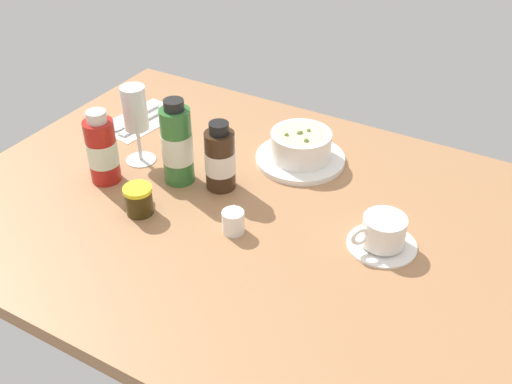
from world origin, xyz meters
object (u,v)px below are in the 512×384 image
Objects in this scene: creamer_jug at (233,221)px; wine_glass at (135,113)px; cutlery_setting at (140,120)px; porridge_bowl at (301,148)px; jam_jar at (139,200)px; sauce_bottle_green at (177,145)px; coffee_cup at (383,233)px; sauce_bottle_red at (102,150)px; sauce_bottle_brown at (220,159)px.

wine_glass is at bearing -19.70° from creamer_jug.
creamer_jug is at bearing 149.51° from cutlery_setting.
porridge_bowl is 3.36× the size of jam_jar.
sauce_bottle_green is at bearing -90.31° from jam_jar.
coffee_cup is 26.73cm from creamer_jug.
wine_glass is 10.46cm from sauce_bottle_red.
cutlery_setting is 3.64× the size of jam_jar.
sauce_bottle_green is at bearing -150.45° from sauce_bottle_red.
sauce_bottle_brown reaches higher than cutlery_setting.
sauce_bottle_green is (18.27, 18.59, 4.90)cm from porridge_bowl.
sauce_bottle_brown is at bearing 59.47° from porridge_bowl.
coffee_cup is 0.73× the size of wine_glass.
porridge_bowl is 1.54× the size of coffee_cup.
jam_jar is 17.75cm from sauce_bottle_brown.
coffee_cup reaches higher than cutlery_setting.
jam_jar is (43.38, 13.53, 0.02)cm from coffee_cup.
creamer_jug is (-41.20, 24.25, 2.03)cm from cutlery_setting.
sauce_bottle_red is (31.45, -1.39, 4.73)cm from creamer_jug.
coffee_cup is at bearing -179.09° from sauce_bottle_green.
coffee_cup is at bearing 178.72° from wine_glass.
cutlery_setting is 1.33× the size of sauce_bottle_red.
porridge_bowl is 40.94cm from sauce_bottle_red.
sauce_bottle_green is (-22.86, 15.43, 8.02)cm from cutlery_setting.
creamer_jug is 31.84cm from sauce_bottle_red.
wine_glass is at bearing -9.32° from sauce_bottle_green.
jam_jar is 0.37× the size of sauce_bottle_red.
sauce_bottle_green is 9.08cm from sauce_bottle_brown.
porridge_bowl is 26.52cm from sauce_bottle_green.
coffee_cup is 45.44cm from jam_jar.
jam_jar is 14.71cm from sauce_bottle_red.
sauce_bottle_red reaches higher than creamer_jug.
sauce_bottle_brown is at bearing -48.62° from creamer_jug.
sauce_bottle_red is at bearing 29.55° from sauce_bottle_green.
porridge_bowl reaches higher than jam_jar.
porridge_bowl reaches higher than cutlery_setting.
jam_jar is (-22.79, 28.27, 2.63)cm from cutlery_setting.
sauce_bottle_brown is (-20.27, -0.30, -5.01)cm from wine_glass.
coffee_cup is at bearing -159.14° from creamer_jug.
sauce_bottle_brown is (-8.68, -15.06, 3.57)cm from jam_jar.
sauce_bottle_green is (18.34, -8.83, 5.99)cm from creamer_jug.
cutlery_setting is 1.21× the size of wine_glass.
sauce_bottle_brown reaches higher than porridge_bowl.
wine_glass is at bearing -1.28° from coffee_cup.
creamer_jug is at bearing 131.38° from sauce_bottle_brown.
wine_glass is 20.63cm from jam_jar.
sauce_bottle_brown is at bearing 157.22° from cutlery_setting.
wine_glass is 12.24cm from sauce_bottle_green.
creamer_jug is 15.29cm from sauce_bottle_brown.
sauce_bottle_red is at bearing 39.67° from porridge_bowl.
wine_glass is (-11.20, 13.51, 11.22)cm from cutlery_setting.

